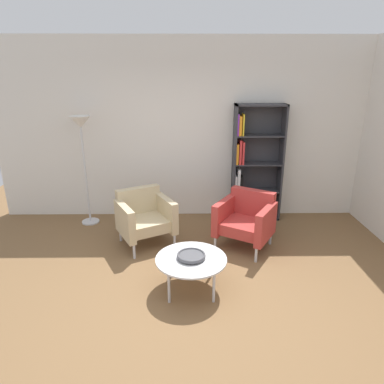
% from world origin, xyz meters
% --- Properties ---
extents(ground_plane, '(8.32, 8.32, 0.00)m').
position_xyz_m(ground_plane, '(0.00, 0.00, 0.00)').
color(ground_plane, brown).
extents(plaster_back_panel, '(6.40, 0.12, 2.90)m').
position_xyz_m(plaster_back_panel, '(0.00, 2.46, 1.45)').
color(plaster_back_panel, silver).
rests_on(plaster_back_panel, ground_plane).
extents(bookshelf_tall, '(0.80, 0.30, 1.90)m').
position_xyz_m(bookshelf_tall, '(0.99, 2.25, 0.92)').
color(bookshelf_tall, '#333338').
rests_on(bookshelf_tall, ground_plane).
extents(coffee_table_low, '(0.80, 0.80, 0.40)m').
position_xyz_m(coffee_table_low, '(-0.03, 0.18, 0.37)').
color(coffee_table_low, silver).
rests_on(coffee_table_low, ground_plane).
extents(decorative_bowl, '(0.32, 0.32, 0.05)m').
position_xyz_m(decorative_bowl, '(-0.03, 0.18, 0.43)').
color(decorative_bowl, '#4C4C51').
rests_on(decorative_bowl, coffee_table_low).
extents(armchair_spare_guest, '(0.94, 0.92, 0.78)m').
position_xyz_m(armchair_spare_guest, '(0.75, 1.22, 0.41)').
color(armchair_spare_guest, '#B73833').
rests_on(armchair_spare_guest, ground_plane).
extents(armchair_by_bookshelf, '(0.93, 0.90, 0.78)m').
position_xyz_m(armchair_by_bookshelf, '(-0.69, 1.33, 0.41)').
color(armchair_by_bookshelf, '#C6B289').
rests_on(armchair_by_bookshelf, ground_plane).
extents(floor_lamp_torchiere, '(0.32, 0.32, 1.74)m').
position_xyz_m(floor_lamp_torchiere, '(-1.68, 2.06, 1.45)').
color(floor_lamp_torchiere, silver).
rests_on(floor_lamp_torchiere, ground_plane).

